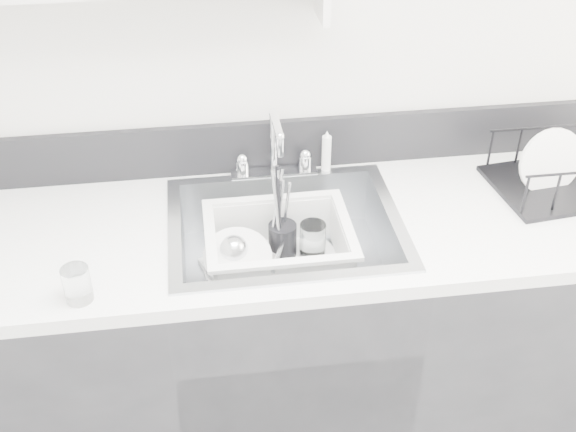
{
  "coord_description": "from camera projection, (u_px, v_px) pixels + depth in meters",
  "views": [
    {
      "loc": [
        -0.22,
        -0.4,
        2.07
      ],
      "look_at": [
        0.0,
        1.14,
        0.98
      ],
      "focal_mm": 45.0,
      "sensor_mm": 36.0,
      "label": 1
    }
  ],
  "objects": [
    {
      "name": "tumbler_in_tub",
      "position": [
        313.0,
        240.0,
        2.08
      ],
      "size": [
        0.1,
        0.1,
        0.11
      ],
      "primitive_type": "cylinder",
      "rotation": [
        0.0,
        0.0,
        -0.38
      ],
      "color": "white",
      "rests_on": "wash_tub"
    },
    {
      "name": "counter_run",
      "position": [
        286.0,
        343.0,
        2.25
      ],
      "size": [
        3.2,
        0.62,
        0.92
      ],
      "color": "#262629",
      "rests_on": "ground"
    },
    {
      "name": "backsplash",
      "position": [
        272.0,
        145.0,
        2.18
      ],
      "size": [
        3.2,
        0.02,
        0.16
      ],
      "primitive_type": "cube",
      "color": "black",
      "rests_on": "counter_run"
    },
    {
      "name": "plate_stack",
      "position": [
        241.0,
        264.0,
        2.04
      ],
      "size": [
        0.24,
        0.23,
        0.09
      ],
      "rotation": [
        0.0,
        0.0,
        -0.22
      ],
      "color": "white",
      "rests_on": "wash_tub"
    },
    {
      "name": "wash_tub",
      "position": [
        279.0,
        250.0,
        2.03
      ],
      "size": [
        0.5,
        0.45,
        0.16
      ],
      "primitive_type": null,
      "rotation": [
        0.0,
        0.0,
        0.36
      ],
      "color": "white",
      "rests_on": "sink"
    },
    {
      "name": "sink",
      "position": [
        286.0,
        249.0,
        2.03
      ],
      "size": [
        0.64,
        0.52,
        0.2
      ],
      "primitive_type": null,
      "color": "silver",
      "rests_on": "counter_run"
    },
    {
      "name": "faucet",
      "position": [
        274.0,
        160.0,
        2.15
      ],
      "size": [
        0.26,
        0.18,
        0.23
      ],
      "color": "silver",
      "rests_on": "counter_run"
    },
    {
      "name": "side_sprayer",
      "position": [
        326.0,
        151.0,
        2.17
      ],
      "size": [
        0.03,
        0.03,
        0.14
      ],
      "primitive_type": "cylinder",
      "color": "white",
      "rests_on": "counter_run"
    },
    {
      "name": "tumbler_counter",
      "position": [
        77.0,
        284.0,
        1.7
      ],
      "size": [
        0.08,
        0.08,
        0.09
      ],
      "primitive_type": "cylinder",
      "rotation": [
        0.0,
        0.0,
        -0.31
      ],
      "color": "white",
      "rests_on": "counter_run"
    },
    {
      "name": "utensil_cup",
      "position": [
        282.0,
        237.0,
        2.09
      ],
      "size": [
        0.08,
        0.08,
        0.28
      ],
      "rotation": [
        0.0,
        0.0,
        -0.1
      ],
      "color": "black",
      "rests_on": "wash_tub"
    },
    {
      "name": "room_shell",
      "position": [
        374.0,
        96.0,
        0.89
      ],
      "size": [
        3.5,
        3.0,
        2.6
      ],
      "color": "silver",
      "rests_on": "ground"
    },
    {
      "name": "dish_rack",
      "position": [
        566.0,
        166.0,
        2.1
      ],
      "size": [
        0.43,
        0.34,
        0.14
      ],
      "primitive_type": null,
      "rotation": [
        0.0,
        0.0,
        0.11
      ],
      "color": "black",
      "rests_on": "counter_run"
    },
    {
      "name": "bowl_small",
      "position": [
        310.0,
        280.0,
        2.0
      ],
      "size": [
        0.12,
        0.12,
        0.03
      ],
      "primitive_type": "imported",
      "rotation": [
        0.0,
        0.0,
        -0.35
      ],
      "color": "white",
      "rests_on": "wash_tub"
    },
    {
      "name": "ladle",
      "position": [
        261.0,
        257.0,
        2.03
      ],
      "size": [
        0.33,
        0.19,
        0.09
      ],
      "primitive_type": null,
      "rotation": [
        0.0,
        0.0,
        -0.27
      ],
      "color": "silver",
      "rests_on": "wash_tub"
    }
  ]
}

